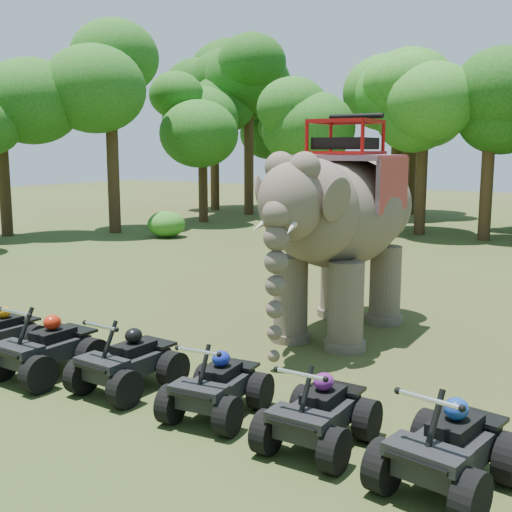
{
  "coord_description": "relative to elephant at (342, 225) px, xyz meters",
  "views": [
    {
      "loc": [
        6.99,
        -9.57,
        4.03
      ],
      "look_at": [
        0.0,
        1.2,
        1.9
      ],
      "focal_mm": 45.0,
      "sensor_mm": 36.0,
      "label": 1
    }
  ],
  "objects": [
    {
      "name": "atv_2",
      "position": [
        -1.44,
        -5.22,
        -1.75
      ],
      "size": [
        1.33,
        1.78,
        1.29
      ],
      "primitive_type": null,
      "rotation": [
        0.0,
        0.0,
        -0.03
      ],
      "color": "black",
      "rests_on": "ground"
    },
    {
      "name": "atv_4",
      "position": [
        2.24,
        -5.34,
        -1.77
      ],
      "size": [
        1.25,
        1.7,
        1.24
      ],
      "primitive_type": null,
      "rotation": [
        0.0,
        0.0,
        0.02
      ],
      "color": "black",
      "rests_on": "ground"
    },
    {
      "name": "tree_22",
      "position": [
        -16.93,
        9.85,
        2.23
      ],
      "size": [
        6.47,
        6.47,
        9.24
      ],
      "primitive_type": null,
      "color": "#195114",
      "rests_on": "ground"
    },
    {
      "name": "atv_5",
      "position": [
        4.06,
        -5.47,
        -1.72
      ],
      "size": [
        1.58,
        1.99,
        1.34
      ],
      "primitive_type": null,
      "rotation": [
        0.0,
        0.0,
        -0.15
      ],
      "color": "black",
      "rests_on": "ground"
    },
    {
      "name": "tree_33",
      "position": [
        -4.07,
        17.28,
        1.41
      ],
      "size": [
        5.33,
        5.33,
        7.61
      ],
      "primitive_type": null,
      "color": "#195114",
      "rests_on": "ground"
    },
    {
      "name": "tree_26",
      "position": [
        -17.0,
        26.0,
        1.27
      ],
      "size": [
        5.14,
        5.14,
        7.34
      ],
      "primitive_type": null,
      "color": "#195114",
      "rests_on": "ground"
    },
    {
      "name": "atv_1",
      "position": [
        -3.14,
        -5.53,
        -1.72
      ],
      "size": [
        1.37,
        1.85,
        1.35
      ],
      "primitive_type": null,
      "rotation": [
        0.0,
        0.0,
        -0.02
      ],
      "color": "black",
      "rests_on": "ground"
    },
    {
      "name": "tree_29",
      "position": [
        -16.36,
        20.93,
        2.62
      ],
      "size": [
        7.02,
        7.02,
        10.04
      ],
      "primitive_type": null,
      "color": "#195114",
      "rests_on": "ground"
    },
    {
      "name": "ground",
      "position": [
        -0.96,
        -3.18,
        -2.4
      ],
      "size": [
        110.0,
        110.0,
        0.0
      ],
      "primitive_type": "plane",
      "color": "#47381E",
      "rests_on": "ground"
    },
    {
      "name": "tree_36",
      "position": [
        -7.61,
        24.71,
        2.07
      ],
      "size": [
        6.25,
        6.25,
        8.93
      ],
      "primitive_type": null,
      "color": "#195114",
      "rests_on": "ground"
    },
    {
      "name": "tree_24",
      "position": [
        -9.44,
        14.98,
        1.22
      ],
      "size": [
        5.06,
        5.06,
        7.23
      ],
      "primitive_type": null,
      "color": "#195114",
      "rests_on": "ground"
    },
    {
      "name": "tree_21",
      "position": [
        -20.34,
        6.17,
        1.54
      ],
      "size": [
        5.51,
        5.51,
        7.87
      ],
      "primitive_type": null,
      "color": "#195114",
      "rests_on": "ground"
    },
    {
      "name": "atv_3",
      "position": [
        0.46,
        -5.27,
        -1.79
      ],
      "size": [
        1.39,
        1.78,
        1.22
      ],
      "primitive_type": null,
      "rotation": [
        0.0,
        0.0,
        0.12
      ],
      "color": "black",
      "rests_on": "ground"
    },
    {
      "name": "elephant",
      "position": [
        0.0,
        0.0,
        0.0
      ],
      "size": [
        2.77,
        5.81,
        4.79
      ],
      "primitive_type": null,
      "rotation": [
        0.0,
        0.0,
        0.05
      ],
      "color": "brown",
      "rests_on": "ground"
    },
    {
      "name": "tree_28",
      "position": [
        -7.83,
        26.48,
        2.08
      ],
      "size": [
        6.27,
        6.27,
        8.96
      ],
      "primitive_type": null,
      "color": "#195114",
      "rests_on": "ground"
    },
    {
      "name": "tree_34",
      "position": [
        -20.0,
        22.25,
        2.58
      ],
      "size": [
        6.96,
        6.96,
        9.94
      ],
      "primitive_type": null,
      "color": "#195114",
      "rests_on": "ground"
    },
    {
      "name": "tree_23",
      "position": [
        -16.2,
        16.03,
        1.35
      ],
      "size": [
        5.24,
        5.24,
        7.49
      ],
      "primitive_type": null,
      "color": "#195114",
      "rests_on": "ground"
    },
    {
      "name": "tree_25",
      "position": [
        -5.84,
        18.61,
        2.39
      ],
      "size": [
        6.69,
        6.69,
        9.56
      ],
      "primitive_type": null,
      "color": "#195114",
      "rests_on": "ground"
    },
    {
      "name": "tree_0",
      "position": [
        -0.96,
        16.91,
        1.75
      ],
      "size": [
        5.81,
        5.81,
        8.3
      ],
      "primitive_type": null,
      "color": "#195114",
      "rests_on": "ground"
    }
  ]
}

